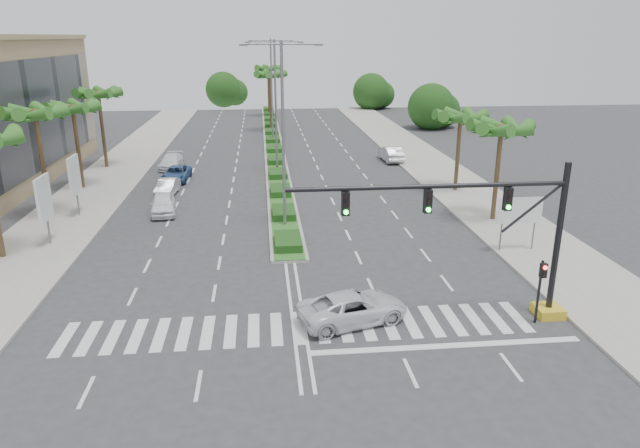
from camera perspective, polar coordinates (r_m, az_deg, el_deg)
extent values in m
plane|color=#333335|center=(25.62, -2.10, -10.33)|extent=(160.00, 160.00, 0.00)
cube|color=gray|center=(47.18, 14.92, 2.68)|extent=(6.00, 120.00, 0.15)
cube|color=gray|center=(46.27, -23.04, 1.52)|extent=(6.00, 120.00, 0.15)
cube|color=gray|center=(68.55, -4.69, 8.00)|extent=(2.20, 75.00, 0.20)
cube|color=#2E5B1F|center=(68.53, -4.70, 8.10)|extent=(1.80, 75.00, 0.04)
cube|color=gold|center=(28.55, 21.84, -8.07)|extent=(1.20, 1.20, 0.45)
cylinder|color=black|center=(27.27, 22.69, -1.49)|extent=(0.28, 0.28, 7.00)
cylinder|color=black|center=(24.23, 10.84, 3.71)|extent=(12.00, 0.20, 0.20)
cylinder|color=black|center=(26.19, 20.39, 1.47)|extent=(2.53, 0.12, 2.15)
cube|color=black|center=(25.61, 18.29, 2.38)|extent=(0.32, 0.24, 1.00)
cylinder|color=#19E533|center=(25.57, 18.34, 1.60)|extent=(0.20, 0.06, 0.20)
cube|color=black|center=(24.40, 10.75, 2.23)|extent=(0.32, 0.24, 1.00)
cylinder|color=#19E533|center=(24.36, 10.80, 1.42)|extent=(0.20, 0.06, 0.20)
cube|color=black|center=(23.65, 2.58, 2.03)|extent=(0.32, 0.24, 1.00)
cylinder|color=#19E533|center=(23.61, 2.62, 1.19)|extent=(0.20, 0.06, 0.20)
cylinder|color=black|center=(27.15, 21.03, -6.37)|extent=(0.12, 0.12, 3.00)
cube|color=black|center=(26.61, 21.44, -4.34)|extent=(0.28, 0.22, 0.65)
cylinder|color=red|center=(26.44, 21.61, -4.09)|extent=(0.18, 0.05, 0.18)
cylinder|color=slate|center=(35.19, 17.68, -0.59)|extent=(0.10, 0.10, 2.80)
cylinder|color=slate|center=(36.02, 20.60, -0.48)|extent=(0.10, 0.10, 2.80)
cube|color=#0C6638|center=(35.25, 19.36, 1.31)|extent=(2.60, 0.08, 1.50)
cube|color=white|center=(35.20, 19.39, 1.29)|extent=(2.70, 0.02, 1.60)
cylinder|color=slate|center=(38.42, -25.57, 0.02)|extent=(0.12, 0.12, 2.80)
cube|color=white|center=(38.00, -25.89, 2.31)|extent=(0.18, 2.10, 2.70)
cube|color=#D8594C|center=(38.00, -25.89, 2.31)|extent=(0.12, 2.00, 2.60)
cylinder|color=slate|center=(43.88, -23.10, 2.46)|extent=(0.12, 0.12, 2.80)
cube|color=white|center=(43.52, -23.36, 4.48)|extent=(0.18, 2.10, 2.70)
cube|color=#D8594C|center=(43.52, -23.36, 4.48)|extent=(0.12, 2.00, 2.60)
cone|color=#286820|center=(35.76, -29.13, 7.21)|extent=(0.90, 3.62, 1.50)
cone|color=#286820|center=(36.71, -29.23, 7.42)|extent=(3.39, 2.96, 1.50)
cylinder|color=brown|center=(44.02, -25.96, 5.22)|extent=(0.32, 0.32, 7.40)
sphere|color=brown|center=(43.46, -26.62, 9.83)|extent=(0.70, 0.70, 0.70)
cone|color=#286820|center=(43.10, -25.22, 9.83)|extent=(0.90, 3.62, 1.50)
cone|color=#286820|center=(44.05, -25.38, 9.96)|extent=(3.39, 2.96, 1.50)
cone|color=#286820|center=(44.56, -26.44, 9.89)|extent=(3.73, 1.68, 1.50)
cone|color=#286820|center=(44.27, -27.61, 9.68)|extent=(2.38, 3.65, 1.50)
cone|color=#286820|center=(43.39, -28.05, 9.48)|extent=(2.38, 3.65, 1.50)
cone|color=#286820|center=(42.57, -27.40, 9.44)|extent=(3.73, 1.68, 1.50)
cone|color=#286820|center=(42.44, -26.12, 9.60)|extent=(3.39, 2.96, 1.50)
cylinder|color=brown|center=(51.52, -23.04, 6.93)|extent=(0.32, 0.32, 6.80)
sphere|color=brown|center=(51.05, -23.50, 10.55)|extent=(0.70, 0.70, 0.70)
cone|color=#286820|center=(50.75, -22.28, 10.55)|extent=(0.90, 3.62, 1.50)
cone|color=#286820|center=(51.69, -22.47, 10.64)|extent=(3.39, 2.96, 1.50)
cone|color=#286820|center=(52.15, -23.41, 10.58)|extent=(3.73, 1.68, 1.50)
cone|color=#286820|center=(51.82, -24.39, 10.42)|extent=(2.38, 3.65, 1.50)
cone|color=#286820|center=(50.92, -24.72, 10.26)|extent=(2.38, 3.65, 1.50)
cone|color=#286820|center=(50.12, -24.11, 10.24)|extent=(3.73, 1.68, 1.50)
cone|color=#286820|center=(50.05, -23.01, 10.37)|extent=(3.39, 2.96, 1.50)
cylinder|color=brown|center=(59.07, -20.90, 8.66)|extent=(0.32, 0.32, 7.20)
sphere|color=brown|center=(58.66, -21.29, 12.03)|extent=(0.70, 0.70, 0.70)
cone|color=#286820|center=(58.40, -20.22, 12.02)|extent=(0.90, 3.62, 1.50)
cone|color=#286820|center=(59.33, -20.42, 12.08)|extent=(3.39, 2.96, 1.50)
cone|color=#286820|center=(59.77, -21.25, 12.03)|extent=(3.73, 1.68, 1.50)
cone|color=#286820|center=(59.39, -22.11, 11.90)|extent=(2.38, 3.65, 1.50)
cone|color=#286820|center=(58.48, -22.35, 11.79)|extent=(2.38, 3.65, 1.50)
cone|color=#286820|center=(57.71, -21.79, 11.78)|extent=(3.73, 1.68, 1.50)
cone|color=#286820|center=(57.67, -20.83, 11.89)|extent=(3.39, 2.96, 1.50)
cylinder|color=brown|center=(40.77, 17.26, 4.68)|extent=(0.32, 0.32, 6.50)
sphere|color=brown|center=(40.19, 17.69, 9.05)|extent=(0.70, 0.70, 0.70)
cone|color=#286820|center=(40.66, 19.11, 8.86)|extent=(0.90, 3.62, 1.50)
cone|color=#286820|center=(41.26, 18.09, 9.09)|extent=(3.39, 2.96, 1.50)
cone|color=#286820|center=(41.09, 16.77, 9.17)|extent=(3.73, 1.68, 1.50)
cone|color=#286820|center=(40.26, 16.10, 9.06)|extent=(2.38, 3.65, 1.50)
cone|color=#286820|center=(39.39, 16.60, 8.83)|extent=(2.38, 3.65, 1.50)
cone|color=#286820|center=(39.14, 17.95, 8.64)|extent=(3.73, 1.68, 1.50)
cone|color=#286820|center=(39.71, 19.07, 8.66)|extent=(3.39, 2.96, 1.50)
cylinder|color=brown|center=(48.09, 13.61, 6.79)|extent=(0.32, 0.32, 6.20)
sphere|color=brown|center=(47.61, 13.88, 10.32)|extent=(0.70, 0.70, 0.70)
cone|color=#286820|center=(48.00, 15.13, 10.17)|extent=(0.90, 3.62, 1.50)
cone|color=#286820|center=(48.65, 14.31, 10.33)|extent=(3.39, 2.96, 1.50)
cone|color=#286820|center=(48.54, 13.17, 10.40)|extent=(3.73, 1.68, 1.50)
cone|color=#286820|center=(47.75, 12.54, 10.32)|extent=(2.38, 3.65, 1.50)
cone|color=#286820|center=(46.85, 12.90, 10.15)|extent=(2.38, 3.65, 1.50)
cone|color=#286820|center=(46.54, 14.02, 10.01)|extent=(3.73, 1.68, 1.50)
cone|color=#286820|center=(47.05, 15.02, 10.02)|extent=(3.39, 2.96, 1.50)
cylinder|color=brown|center=(77.93, -4.95, 11.94)|extent=(0.32, 0.32, 7.50)
sphere|color=brown|center=(77.61, -5.03, 14.62)|extent=(0.70, 0.70, 0.70)
cone|color=#286820|center=(77.65, -4.19, 14.57)|extent=(0.90, 3.62, 1.50)
cone|color=#286820|center=(78.49, -4.52, 14.60)|extent=(3.39, 2.96, 1.50)
cone|color=#286820|center=(78.69, -5.23, 14.59)|extent=(3.73, 1.68, 1.50)
cone|color=#286820|center=(78.09, -5.79, 14.55)|extent=(2.38, 3.65, 1.50)
cone|color=#286820|center=(77.13, -5.78, 14.50)|extent=(2.38, 3.65, 1.50)
cone|color=#286820|center=(76.55, -5.20, 14.49)|extent=(3.73, 1.68, 1.50)
cone|color=#286820|center=(76.78, -4.49, 14.52)|extent=(3.39, 2.96, 1.50)
cylinder|color=brown|center=(92.85, -5.15, 12.95)|extent=(0.32, 0.32, 7.50)
sphere|color=brown|center=(92.59, -5.22, 15.20)|extent=(0.70, 0.70, 0.70)
cone|color=#286820|center=(92.62, -4.51, 15.15)|extent=(0.90, 3.62, 1.50)
cone|color=#286820|center=(93.46, -4.79, 15.17)|extent=(3.39, 2.96, 1.50)
cone|color=#286820|center=(93.66, -5.38, 15.17)|extent=(3.73, 1.68, 1.50)
cone|color=#286820|center=(93.06, -5.85, 15.13)|extent=(2.38, 3.65, 1.50)
cone|color=#286820|center=(92.11, -5.85, 15.10)|extent=(2.38, 3.65, 1.50)
cone|color=#286820|center=(91.52, -5.36, 15.09)|extent=(3.73, 1.68, 1.50)
cone|color=#286820|center=(91.75, -4.76, 15.12)|extent=(3.39, 2.96, 1.50)
cylinder|color=slate|center=(37.01, -3.70, 8.50)|extent=(0.20, 0.20, 12.00)
cylinder|color=slate|center=(36.45, -5.87, 17.47)|extent=(2.40, 0.10, 0.10)
cylinder|color=slate|center=(36.54, -1.93, 17.55)|extent=(2.40, 0.10, 0.10)
cube|color=slate|center=(36.46, -7.68, 17.32)|extent=(0.50, 0.25, 0.12)
cube|color=slate|center=(36.64, -0.13, 17.48)|extent=(0.50, 0.25, 0.12)
cylinder|color=slate|center=(52.84, -4.44, 11.42)|extent=(0.20, 0.20, 12.00)
cylinder|color=slate|center=(52.45, -5.98, 17.68)|extent=(2.40, 0.10, 0.10)
cylinder|color=slate|center=(52.52, -3.23, 17.75)|extent=(2.40, 0.10, 0.10)
cube|color=slate|center=(52.46, -7.24, 17.58)|extent=(0.50, 0.25, 0.12)
cube|color=slate|center=(52.58, -1.97, 17.71)|extent=(0.50, 0.25, 0.12)
cylinder|color=slate|center=(68.75, -4.84, 12.99)|extent=(0.20, 0.20, 12.00)
cylinder|color=slate|center=(68.45, -6.03, 17.80)|extent=(2.40, 0.10, 0.10)
cylinder|color=slate|center=(68.50, -3.93, 17.85)|extent=(2.40, 0.10, 0.10)
cube|color=slate|center=(68.46, -7.00, 17.72)|extent=(0.50, 0.25, 0.12)
cube|color=slate|center=(68.55, -2.96, 17.83)|extent=(0.50, 0.25, 0.12)
imported|color=white|center=(42.73, -15.42, 1.94)|extent=(2.25, 4.44, 1.45)
imported|color=#BABBC0|center=(47.80, -15.02, 3.58)|extent=(1.68, 4.00, 1.29)
imported|color=#2B4F86|center=(52.33, -14.17, 4.89)|extent=(2.38, 4.73, 1.28)
imported|color=white|center=(57.57, -14.66, 6.07)|extent=(2.13, 4.70, 1.33)
imported|color=white|center=(25.83, 3.31, -8.35)|extent=(5.46, 3.66, 1.39)
imported|color=silver|center=(59.40, 7.10, 6.99)|extent=(1.91, 4.77, 1.54)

